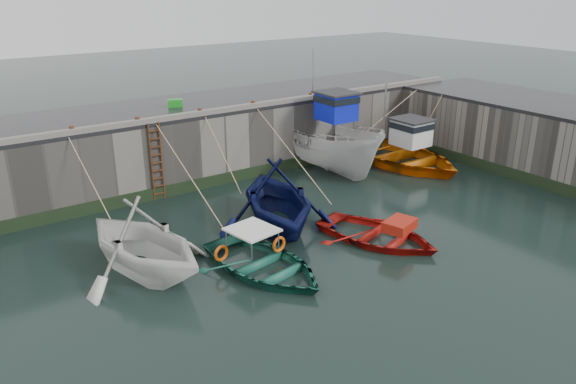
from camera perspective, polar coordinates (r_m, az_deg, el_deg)
ground at (r=16.92m, az=7.23°, el=-9.40°), size 120.00×120.00×0.00m
quay_back at (r=26.15m, az=-11.36°, el=4.99°), size 30.00×5.00×3.00m
quay_right at (r=28.73m, az=25.85°, el=4.71°), size 5.00×15.00×3.00m
road_back at (r=25.78m, az=-11.61°, el=8.37°), size 30.00×5.00×0.16m
road_right at (r=28.38m, az=26.35°, el=7.77°), size 5.00×15.00×0.16m
kerb_back at (r=23.65m, az=-9.26°, el=7.86°), size 30.00×0.30×0.20m
algae_back at (r=24.34m, az=-8.66°, el=0.87°), size 30.00×0.08×0.50m
algae_right at (r=26.94m, az=22.74°, el=1.42°), size 0.08×15.00×0.50m
ladder at (r=23.10m, az=-13.20°, el=2.97°), size 0.51×0.08×3.20m
boat_near_white at (r=18.05m, az=-14.29°, el=-7.87°), size 5.53×6.04×2.70m
boat_near_white_rope at (r=21.52m, az=-18.30°, el=-3.46°), size 0.04×4.02×3.10m
boat_near_blue at (r=17.57m, az=-2.48°, el=-8.01°), size 4.01×5.10×0.96m
boat_near_blue_rope at (r=21.58m, az=-9.84°, el=-2.59°), size 0.04×5.75×3.10m
boat_near_blacktrim at (r=20.52m, az=-1.14°, el=-3.53°), size 6.17×6.60×2.82m
boat_near_blacktrim_rope at (r=23.53m, az=-6.38°, el=-0.38°), size 0.04×3.69×3.10m
boat_near_navy at (r=19.74m, az=9.04°, el=-4.84°), size 4.31×5.15×0.92m
boat_near_navy_rope at (r=23.45m, az=0.08°, el=-0.32°), size 0.04×6.15×3.10m
boat_far_white at (r=26.51m, az=4.02°, el=4.85°), size 2.88×7.35×5.82m
boat_far_orange at (r=27.89m, az=11.35°, el=3.75°), size 4.98×6.92×4.42m
fish_crate at (r=25.58m, az=-11.39°, el=8.85°), size 0.74×0.62×0.33m
bollard_a at (r=22.08m, az=-21.11°, el=5.90°), size 0.18×0.18×0.28m
bollard_b at (r=22.78m, az=-15.04°, el=7.03°), size 0.18×0.18×0.28m
bollard_c at (r=23.82m, az=-8.95°, el=8.07°), size 0.18×0.18×0.28m
bollard_d at (r=25.05m, az=-3.58°, el=8.91°), size 0.18×0.18×0.28m
bollard_e at (r=26.84m, az=2.30°, el=9.74°), size 0.18×0.18×0.28m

